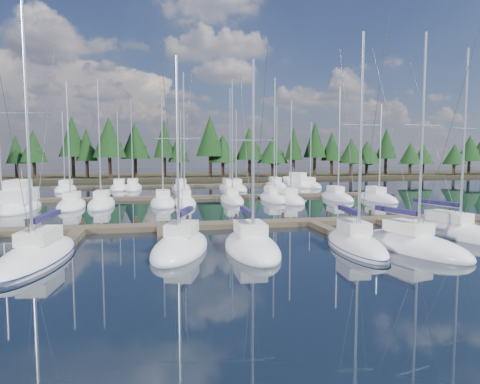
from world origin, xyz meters
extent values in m
plane|color=black|center=(0.00, 30.00, 0.00)|extent=(260.00, 260.00, 0.00)
cube|color=#2A2517|center=(0.00, 90.00, 0.30)|extent=(220.00, 30.00, 0.60)
cube|color=#4B402F|center=(0.00, 18.00, 0.20)|extent=(44.00, 2.00, 0.40)
cube|color=#4B402F|center=(-12.00, 15.00, 0.20)|extent=(0.90, 4.00, 0.40)
cube|color=#4B402F|center=(-6.00, 15.00, 0.20)|extent=(0.90, 4.00, 0.40)
cube|color=#4B402F|center=(0.00, 15.00, 0.20)|extent=(0.90, 4.00, 0.40)
cube|color=#4B402F|center=(6.00, 15.00, 0.20)|extent=(0.90, 4.00, 0.40)
cube|color=#4B402F|center=(12.00, 15.00, 0.20)|extent=(0.90, 4.00, 0.40)
cube|color=#4B402F|center=(18.00, 15.00, 0.20)|extent=(0.90, 4.00, 0.40)
cylinder|color=#2E2619|center=(-16.00, 19.00, 0.45)|extent=(0.26, 0.26, 0.90)
cylinder|color=#2E2619|center=(-12.00, 19.00, 0.45)|extent=(0.26, 0.26, 0.90)
cylinder|color=#2E2619|center=(-8.00, 19.00, 0.45)|extent=(0.26, 0.26, 0.90)
cylinder|color=#2E2619|center=(-4.00, 19.00, 0.45)|extent=(0.26, 0.26, 0.90)
cylinder|color=#2E2619|center=(0.00, 19.00, 0.45)|extent=(0.26, 0.26, 0.90)
cylinder|color=#2E2619|center=(4.00, 19.00, 0.45)|extent=(0.26, 0.26, 0.90)
cylinder|color=#2E2619|center=(8.00, 19.00, 0.45)|extent=(0.26, 0.26, 0.90)
cylinder|color=#2E2619|center=(12.00, 19.00, 0.45)|extent=(0.26, 0.26, 0.90)
cylinder|color=#2E2619|center=(16.00, 19.00, 0.45)|extent=(0.26, 0.26, 0.90)
cylinder|color=#2E2619|center=(20.00, 19.00, 0.45)|extent=(0.26, 0.26, 0.90)
cube|color=#4B402F|center=(0.00, 40.00, 0.20)|extent=(50.00, 1.80, 0.40)
cube|color=#4B402F|center=(0.00, 60.00, 0.20)|extent=(46.00, 1.80, 0.40)
ellipsoid|color=silver|center=(-12.91, 9.28, 0.15)|extent=(4.00, 9.63, 1.90)
cube|color=beige|center=(-12.85, 9.74, 1.35)|extent=(1.93, 3.16, 0.70)
cylinder|color=silver|center=(-12.97, 8.81, 7.28)|extent=(0.18, 0.18, 12.57)
cylinder|color=silver|center=(-12.71, 10.85, 2.10)|extent=(0.64, 4.09, 0.12)
cube|color=#1A153C|center=(-12.71, 10.85, 2.25)|extent=(0.84, 3.94, 0.30)
cylinder|color=silver|center=(-12.97, 8.81, 7.91)|extent=(2.55, 0.39, 0.07)
cylinder|color=#3F3F44|center=(-13.22, 6.82, 7.13)|extent=(0.54, 4.02, 12.88)
cylinder|color=#3F3F44|center=(-12.66, 11.27, 7.13)|extent=(0.66, 4.94, 12.88)
ellipsoid|color=#0B0E39|center=(-12.91, 9.28, 0.22)|extent=(4.16, 10.01, 0.18)
ellipsoid|color=silver|center=(-5.12, 10.08, 0.15)|extent=(5.09, 8.26, 1.90)
cube|color=beige|center=(-5.01, 10.45, 1.35)|extent=(2.27, 2.84, 0.70)
cylinder|color=silver|center=(-5.23, 9.71, 6.18)|extent=(0.20, 0.20, 10.36)
cylinder|color=silver|center=(-4.73, 11.34, 2.10)|extent=(1.12, 3.29, 0.12)
cube|color=#1A153C|center=(-4.73, 11.34, 2.25)|extent=(1.29, 3.21, 0.30)
cylinder|color=silver|center=(-5.23, 9.71, 6.70)|extent=(2.55, 0.85, 0.07)
cylinder|color=#3F3F44|center=(-5.72, 8.12, 6.03)|extent=(1.02, 3.22, 10.67)
cylinder|color=#3F3F44|center=(-4.63, 11.67, 6.03)|extent=(1.25, 3.95, 10.67)
ellipsoid|color=silver|center=(-0.93, 9.37, 0.15)|extent=(3.15, 7.86, 1.90)
cube|color=beige|center=(-0.93, 9.76, 1.35)|extent=(1.70, 2.53, 0.70)
cylinder|color=silver|center=(-0.94, 8.98, 6.10)|extent=(0.16, 0.16, 10.19)
cylinder|color=silver|center=(-0.91, 10.70, 2.10)|extent=(0.18, 3.44, 0.12)
cube|color=#1A153C|center=(-0.91, 10.70, 2.25)|extent=(0.41, 3.29, 0.30)
cylinder|color=silver|center=(-0.94, 8.98, 6.61)|extent=(2.70, 0.12, 0.07)
cylinder|color=#3F3F44|center=(-0.97, 7.30, 5.95)|extent=(0.09, 3.39, 10.50)
cylinder|color=#3F3F44|center=(-0.90, 11.05, 5.95)|extent=(0.11, 4.17, 10.51)
ellipsoid|color=silver|center=(5.43, 8.58, 0.15)|extent=(3.16, 7.80, 1.90)
cube|color=beige|center=(5.46, 8.96, 1.35)|extent=(1.58, 2.55, 0.70)
cylinder|color=silver|center=(5.39, 8.20, 6.92)|extent=(0.17, 0.17, 11.84)
cylinder|color=silver|center=(5.54, 9.87, 2.10)|extent=(0.42, 3.35, 0.12)
cube|color=#1A153C|center=(5.54, 9.87, 2.25)|extent=(0.63, 3.22, 0.30)
cylinder|color=silver|center=(5.39, 8.20, 7.51)|extent=(2.24, 0.27, 0.07)
cylinder|color=#3F3F44|center=(5.25, 6.57, 6.77)|extent=(0.32, 3.29, 12.14)
cylinder|color=#3F3F44|center=(5.57, 10.21, 6.77)|extent=(0.39, 4.05, 12.15)
ellipsoid|color=#0B0E39|center=(5.43, 8.58, 0.22)|extent=(3.29, 8.12, 0.18)
ellipsoid|color=silver|center=(8.74, 7.76, 0.15)|extent=(4.82, 8.66, 1.90)
cube|color=beige|center=(8.65, 8.16, 1.35)|extent=(2.20, 2.93, 0.70)
cylinder|color=silver|center=(8.84, 7.36, 6.89)|extent=(0.19, 0.19, 11.78)
cylinder|color=silver|center=(8.41, 9.11, 2.10)|extent=(0.97, 3.53, 0.12)
cube|color=#1A153C|center=(8.41, 9.11, 2.25)|extent=(1.16, 3.43, 0.30)
cylinder|color=silver|center=(8.84, 7.36, 7.48)|extent=(2.61, 0.70, 0.07)
cylinder|color=#3F3F44|center=(9.26, 5.65, 6.74)|extent=(0.87, 3.46, 12.09)
cylinder|color=#3F3F44|center=(8.33, 9.47, 6.74)|extent=(1.06, 4.25, 12.09)
ellipsoid|color=silver|center=(14.14, 11.03, 0.15)|extent=(4.81, 9.72, 1.90)
cube|color=beige|center=(14.02, 11.49, 1.35)|extent=(2.12, 3.26, 0.70)
cylinder|color=silver|center=(14.25, 10.58, 6.95)|extent=(0.19, 0.19, 11.90)
cylinder|color=silver|center=(13.75, 12.58, 2.10)|extent=(1.13, 4.03, 0.12)
cube|color=#1A153C|center=(13.75, 12.58, 2.25)|extent=(1.30, 3.90, 0.30)
cylinder|color=silver|center=(14.25, 10.58, 7.55)|extent=(2.28, 0.64, 0.07)
cylinder|color=#3F3F44|center=(13.65, 12.99, 6.80)|extent=(1.25, 4.85, 12.22)
ellipsoid|color=silver|center=(-22.08, 33.26, 0.15)|extent=(2.60, 7.69, 1.90)
cube|color=beige|center=(-22.08, 33.64, 1.35)|extent=(1.43, 2.46, 0.70)
ellipsoid|color=silver|center=(-15.36, 33.24, 0.15)|extent=(2.77, 7.89, 1.90)
cube|color=beige|center=(-15.36, 33.63, 1.35)|extent=(1.52, 2.53, 0.70)
cylinder|color=silver|center=(-15.36, 32.84, 7.18)|extent=(0.16, 0.16, 12.36)
ellipsoid|color=silver|center=(-12.34, 34.11, 0.15)|extent=(2.76, 9.33, 1.90)
cube|color=beige|center=(-12.34, 34.57, 1.35)|extent=(1.52, 2.99, 0.70)
cylinder|color=silver|center=(-12.34, 33.64, 7.41)|extent=(0.16, 0.16, 12.83)
ellipsoid|color=silver|center=(-5.61, 33.75, 0.15)|extent=(2.82, 7.67, 1.90)
cube|color=beige|center=(-5.61, 34.13, 1.35)|extent=(1.55, 2.45, 0.70)
cylinder|color=silver|center=(-5.61, 33.37, 6.97)|extent=(0.16, 0.16, 11.93)
ellipsoid|color=silver|center=(-3.20, 33.66, 0.15)|extent=(2.52, 8.24, 1.90)
cube|color=beige|center=(-3.20, 34.07, 1.35)|extent=(1.38, 2.64, 0.70)
cylinder|color=silver|center=(-3.20, 33.24, 7.90)|extent=(0.16, 0.16, 13.80)
ellipsoid|color=silver|center=(2.67, 35.73, 0.15)|extent=(2.46, 8.89, 1.90)
cube|color=beige|center=(2.67, 36.18, 1.35)|extent=(1.35, 2.84, 0.70)
cylinder|color=silver|center=(2.67, 35.29, 7.79)|extent=(0.16, 0.16, 13.57)
ellipsoid|color=silver|center=(8.00, 35.99, 0.15)|extent=(2.69, 8.56, 1.90)
cube|color=beige|center=(8.00, 36.42, 1.35)|extent=(1.48, 2.74, 0.70)
cylinder|color=silver|center=(8.00, 35.57, 7.97)|extent=(0.16, 0.16, 13.95)
ellipsoid|color=silver|center=(9.40, 33.73, 0.15)|extent=(2.81, 7.53, 1.90)
cube|color=beige|center=(9.40, 34.10, 1.35)|extent=(1.55, 2.41, 0.70)
cylinder|color=silver|center=(9.40, 33.35, 6.53)|extent=(0.16, 0.16, 11.05)
ellipsoid|color=silver|center=(16.26, 35.47, 0.15)|extent=(2.43, 8.23, 1.90)
cube|color=beige|center=(16.26, 35.88, 1.35)|extent=(1.34, 2.63, 0.70)
cylinder|color=silver|center=(16.26, 35.06, 7.56)|extent=(0.16, 0.16, 13.11)
ellipsoid|color=silver|center=(20.82, 33.55, 0.15)|extent=(2.60, 8.56, 1.90)
cube|color=beige|center=(20.82, 33.98, 1.35)|extent=(1.43, 2.74, 0.70)
cylinder|color=silver|center=(20.82, 33.12, 6.44)|extent=(0.16, 0.16, 10.87)
ellipsoid|color=silver|center=(-20.17, 55.57, 0.15)|extent=(2.89, 8.96, 1.90)
cube|color=beige|center=(-20.17, 56.02, 1.35)|extent=(1.59, 2.87, 0.70)
cylinder|color=silver|center=(-20.17, 55.12, 6.64)|extent=(0.16, 0.16, 11.28)
ellipsoid|color=silver|center=(-12.12, 56.58, 0.15)|extent=(2.92, 8.19, 1.90)
cube|color=beige|center=(-12.12, 56.99, 1.35)|extent=(1.61, 2.62, 0.70)
cylinder|color=silver|center=(-12.12, 56.17, 6.72)|extent=(0.16, 0.16, 11.45)
ellipsoid|color=silver|center=(-9.97, 56.82, 0.15)|extent=(2.89, 9.91, 1.90)
cube|color=beige|center=(-9.97, 57.31, 1.35)|extent=(1.59, 3.17, 0.70)
cylinder|color=silver|center=(-9.97, 56.32, 7.90)|extent=(0.16, 0.16, 13.80)
ellipsoid|color=silver|center=(-2.22, 54.98, 0.15)|extent=(2.88, 8.84, 1.90)
cube|color=beige|center=(-2.22, 55.42, 1.35)|extent=(1.58, 2.83, 0.70)
cylinder|color=silver|center=(-2.22, 54.54, 6.90)|extent=(0.16, 0.16, 11.80)
ellipsoid|color=silver|center=(5.50, 53.17, 0.15)|extent=(2.90, 10.87, 1.90)
cube|color=beige|center=(5.50, 53.71, 1.35)|extent=(1.59, 3.48, 0.70)
cylinder|color=silver|center=(5.50, 52.63, 8.56)|extent=(0.16, 0.16, 15.13)
ellipsoid|color=silver|center=(6.54, 53.40, 0.15)|extent=(2.99, 11.36, 1.90)
cube|color=beige|center=(6.54, 53.97, 1.35)|extent=(1.64, 3.64, 0.70)
cylinder|color=silver|center=(6.54, 52.83, 6.92)|extent=(0.16, 0.16, 11.84)
ellipsoid|color=silver|center=(14.40, 56.85, 0.15)|extent=(2.99, 8.34, 1.90)
cube|color=beige|center=(14.40, 57.27, 1.35)|extent=(1.64, 2.67, 0.70)
cylinder|color=silver|center=(14.40, 56.43, 7.44)|extent=(0.16, 0.16, 12.89)
ellipsoid|color=silver|center=(20.20, 55.71, 0.15)|extent=(2.75, 9.29, 1.90)
cube|color=beige|center=(20.20, 56.18, 1.35)|extent=(1.51, 2.97, 0.70)
cylinder|color=silver|center=(20.20, 55.25, 6.13)|extent=(0.16, 0.16, 10.27)
ellipsoid|color=silver|center=(-20.36, 32.93, 0.10)|extent=(3.58, 10.34, 2.06)
cube|color=silver|center=(-20.36, 32.93, 1.49)|extent=(2.65, 5.70, 1.37)
cube|color=beige|center=(-20.35, 32.41, 2.63)|extent=(1.94, 3.63, 1.03)
cylinder|color=silver|center=(-20.37, 33.95, 3.32)|extent=(0.08, 0.08, 1.83)
ellipsoid|color=silver|center=(18.02, 56.47, 0.10)|extent=(5.77, 8.79, 1.67)
cube|color=silver|center=(18.02, 56.47, 1.21)|extent=(3.69, 5.05, 1.11)
cube|color=beige|center=(18.18, 56.09, 2.14)|extent=(2.54, 3.29, 0.84)
cylinder|color=silver|center=(17.70, 57.25, 2.69)|extent=(0.10, 0.10, 1.49)
cylinder|color=black|center=(-35.15, 83.40, 2.17)|extent=(0.70, 0.70, 3.15)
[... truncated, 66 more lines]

